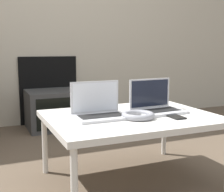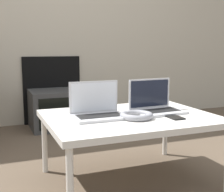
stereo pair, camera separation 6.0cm
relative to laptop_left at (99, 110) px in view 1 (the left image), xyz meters
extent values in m
plane|color=brown|center=(0.20, -0.20, -0.48)|extent=(14.00, 14.00, 0.00)
cube|color=#B7AD99|center=(0.20, 1.79, 0.82)|extent=(7.00, 0.06, 2.60)
cube|color=black|center=(0.06, 1.75, -0.10)|extent=(0.64, 0.03, 0.75)
cube|color=silver|center=(0.20, -0.03, -0.06)|extent=(1.03, 0.78, 0.04)
cylinder|color=silver|center=(-0.28, -0.38, -0.28)|extent=(0.04, 0.04, 0.40)
cylinder|color=silver|center=(-0.28, 0.32, -0.28)|extent=(0.04, 0.04, 0.40)
cylinder|color=silver|center=(0.68, 0.32, -0.28)|extent=(0.04, 0.04, 0.40)
cube|color=silver|center=(0.00, -0.04, -0.04)|extent=(0.32, 0.23, 0.02)
cube|color=black|center=(0.00, -0.04, -0.03)|extent=(0.27, 0.13, 0.00)
cube|color=silver|center=(0.00, 0.07, 0.07)|extent=(0.32, 0.01, 0.20)
cube|color=white|center=(0.00, 0.07, 0.07)|extent=(0.29, 0.00, 0.18)
cube|color=silver|center=(0.40, -0.04, -0.04)|extent=(0.33, 0.25, 0.02)
cube|color=black|center=(0.40, -0.04, -0.03)|extent=(0.28, 0.14, 0.00)
cube|color=silver|center=(0.39, 0.07, 0.07)|extent=(0.32, 0.03, 0.20)
cube|color=black|center=(0.39, 0.07, 0.07)|extent=(0.29, 0.02, 0.18)
torus|color=gray|center=(0.20, -0.13, -0.03)|extent=(0.20, 0.20, 0.04)
cube|color=black|center=(0.42, -0.21, -0.04)|extent=(0.07, 0.12, 0.01)
cube|color=#383838|center=(0.06, 1.49, -0.28)|extent=(0.56, 0.48, 0.41)
cube|color=black|center=(0.06, 1.25, -0.28)|extent=(0.46, 0.01, 0.32)
camera|label=1|loc=(-0.66, -1.74, 0.37)|focal=50.00mm
camera|label=2|loc=(-0.61, -1.76, 0.37)|focal=50.00mm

